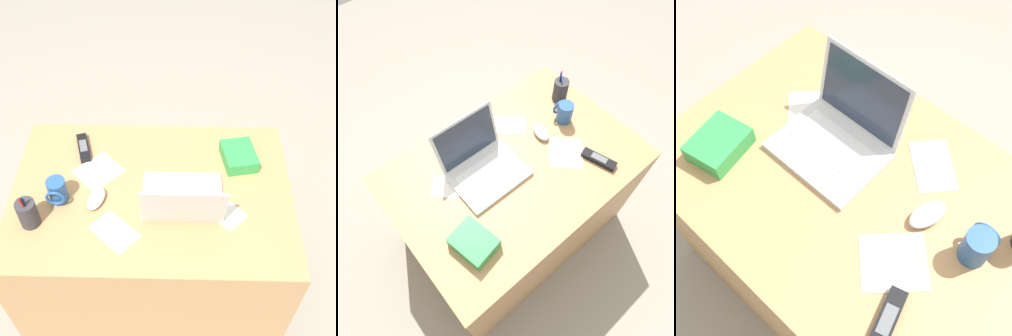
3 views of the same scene
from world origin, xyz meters
The scene contains 11 objects.
ground_plane centered at (0.00, 0.00, 0.00)m, with size 6.00×6.00×0.00m, color gray.
desk centered at (0.00, 0.00, 0.35)m, with size 1.12×0.77×0.70m, color tan.
laptop centered at (-0.12, 0.08, 0.75)m, with size 0.31×0.29×0.24m.
computer_mouse centered at (0.21, 0.06, 0.72)m, with size 0.06×0.11×0.03m, color silver.
coffee_mug_white centered at (0.36, 0.05, 0.75)m, with size 0.07×0.09×0.10m.
cordless_phone centered at (0.30, -0.22, 0.71)m, with size 0.09×0.16×0.03m.
pen_holder centered at (0.44, 0.16, 0.76)m, with size 0.07×0.07×0.17m.
snack_bag centered at (-0.36, -0.17, 0.73)m, with size 0.13×0.16×0.06m, color green.
paper_note_near_laptop centered at (0.13, 0.20, 0.70)m, with size 0.17×0.11×0.00m, color white.
paper_note_left centered at (0.22, -0.10, 0.70)m, with size 0.15×0.17×0.00m, color white.
paper_note_right centered at (-0.30, 0.11, 0.70)m, with size 0.11×0.12×0.00m, color white.
Camera 1 is at (-0.09, 1.10, 2.06)m, focal length 46.86 mm.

